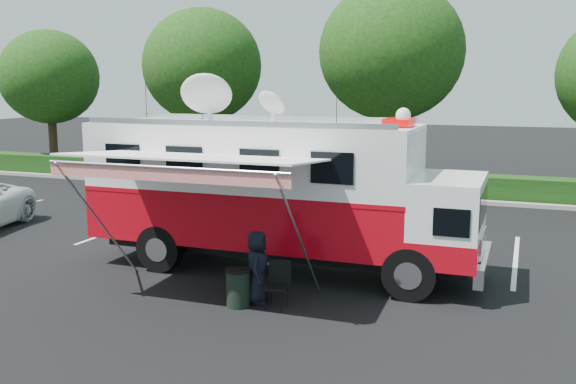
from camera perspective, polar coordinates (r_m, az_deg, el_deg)
name	(u,v)px	position (r m, az deg, el deg)	size (l,w,h in m)	color
ground_plane	(281,270)	(16.19, -0.62, -6.92)	(120.00, 120.00, 0.00)	black
back_border	(418,74)	(27.75, 11.44, 10.23)	(60.00, 6.14, 8.87)	#9E998E
stall_lines	(302,241)	(19.08, 1.23, -4.36)	(24.12, 5.50, 0.01)	silver
command_truck	(278,191)	(15.77, -0.92, 0.10)	(9.73, 2.68, 4.68)	black
awning	(190,161)	(13.51, -8.71, 2.71)	(5.31, 2.74, 3.21)	white
person	(257,303)	(13.88, -2.73, -9.79)	(0.76, 0.50, 1.56)	black
folding_table	(246,272)	(13.99, -3.75, -7.11)	(0.89, 0.77, 0.64)	black
folding_chair	(278,280)	(13.44, -0.89, -7.83)	(0.56, 0.58, 0.98)	black
trash_bin	(238,288)	(13.56, -4.46, -8.49)	(0.53, 0.53, 0.80)	black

